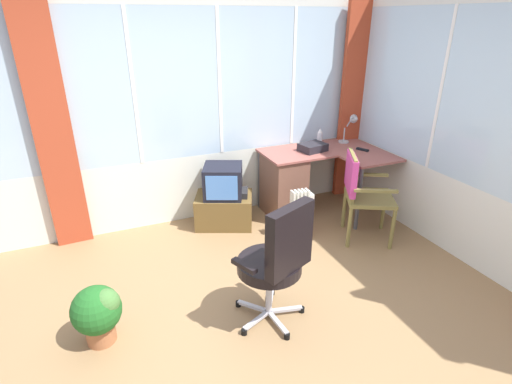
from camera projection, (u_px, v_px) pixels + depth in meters
ground at (251, 329)px, 3.12m from camera, size 5.59×5.00×0.06m
north_window_panel at (180, 114)px, 4.30m from camera, size 4.59×0.07×2.52m
east_window_panel at (497, 140)px, 3.43m from camera, size 0.07×4.00×2.52m
curtain_north_left at (53, 133)px, 3.81m from camera, size 0.35×0.09×2.42m
curtain_corner at (353, 105)px, 5.00m from camera, size 0.35×0.11×2.42m
desk at (290, 181)px, 4.75m from camera, size 1.40×1.04×0.78m
desk_lamp at (353, 124)px, 4.90m from camera, size 0.22×0.19×0.37m
tv_remote at (362, 150)px, 4.70m from camera, size 0.10×0.15×0.02m
spray_bottle at (320, 137)px, 4.86m from camera, size 0.06×0.06×0.22m
paper_tray at (313, 147)px, 4.67m from camera, size 0.34×0.28×0.09m
wooden_armchair at (359, 186)px, 4.14m from camera, size 0.65×0.65×0.96m
office_chair at (278, 257)px, 2.92m from camera, size 0.63×0.57×1.06m
tv_on_stand at (224, 199)px, 4.52m from camera, size 0.76×0.66×0.73m
space_heater at (301, 213)px, 4.27m from camera, size 0.27×0.18×0.56m
potted_plant at (98, 312)px, 2.87m from camera, size 0.36×0.36×0.47m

